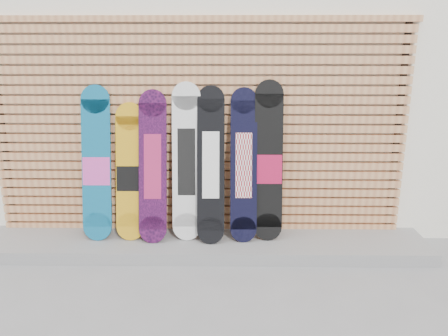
{
  "coord_description": "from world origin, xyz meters",
  "views": [
    {
      "loc": [
        0.16,
        -3.4,
        1.98
      ],
      "look_at": [
        0.11,
        0.75,
        0.85
      ],
      "focal_mm": 35.0,
      "sensor_mm": 36.0,
      "label": 1
    }
  ],
  "objects": [
    {
      "name": "slat_wall",
      "position": [
        -0.15,
        0.97,
        1.21
      ],
      "size": [
        4.26,
        0.08,
        2.29
      ],
      "color": "#BF7D4F",
      "rests_on": "ground"
    },
    {
      "name": "snowboard_4",
      "position": [
        -0.02,
        0.75,
        0.88
      ],
      "size": [
        0.27,
        0.39,
        1.53
      ],
      "color": "black",
      "rests_on": "concrete_step"
    },
    {
      "name": "snowboard_1",
      "position": [
        -0.83,
        0.79,
        0.79
      ],
      "size": [
        0.28,
        0.32,
        1.36
      ],
      "color": "gold",
      "rests_on": "concrete_step"
    },
    {
      "name": "snowboard_5",
      "position": [
        0.3,
        0.77,
        0.87
      ],
      "size": [
        0.26,
        0.35,
        1.51
      ],
      "color": "black",
      "rests_on": "concrete_step"
    },
    {
      "name": "snowboard_2",
      "position": [
        -0.6,
        0.76,
        0.86
      ],
      "size": [
        0.28,
        0.38,
        1.49
      ],
      "color": "black",
      "rests_on": "concrete_step"
    },
    {
      "name": "ground",
      "position": [
        0.0,
        0.0,
        0.0
      ],
      "size": [
        80.0,
        80.0,
        0.0
      ],
      "primitive_type": "plane",
      "color": "gray",
      "rests_on": "ground"
    },
    {
      "name": "concrete_step",
      "position": [
        -0.15,
        0.68,
        0.06
      ],
      "size": [
        4.6,
        0.7,
        0.12
      ],
      "primitive_type": "cube",
      "color": "gray",
      "rests_on": "ground"
    },
    {
      "name": "snowboard_3",
      "position": [
        -0.26,
        0.79,
        0.9
      ],
      "size": [
        0.28,
        0.31,
        1.56
      ],
      "color": "silver",
      "rests_on": "concrete_step"
    },
    {
      "name": "building",
      "position": [
        0.5,
        3.5,
        1.8
      ],
      "size": [
        12.0,
        5.0,
        3.6
      ],
      "primitive_type": "cube",
      "color": "white",
      "rests_on": "ground"
    },
    {
      "name": "snowboard_0",
      "position": [
        -1.16,
        0.78,
        0.87
      ],
      "size": [
        0.29,
        0.32,
        1.53
      ],
      "color": "#0E5E87",
      "rests_on": "concrete_step"
    },
    {
      "name": "snowboard_6",
      "position": [
        0.55,
        0.79,
        0.9
      ],
      "size": [
        0.28,
        0.3,
        1.58
      ],
      "color": "black",
      "rests_on": "concrete_step"
    }
  ]
}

